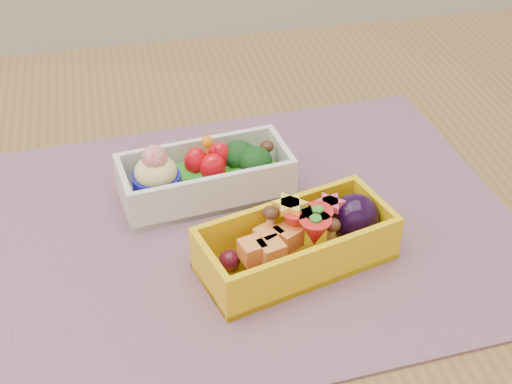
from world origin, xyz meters
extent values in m
cube|color=brown|center=(0.00, 0.00, 0.73)|extent=(1.20, 0.80, 0.04)
cylinder|color=brown|center=(0.54, 0.34, 0.35)|extent=(0.06, 0.06, 0.71)
cube|color=gray|center=(0.04, -0.04, 0.75)|extent=(0.54, 0.43, 0.00)
cube|color=silver|center=(0.00, 0.02, 0.78)|extent=(0.18, 0.10, 0.05)
ellipsoid|color=green|center=(0.00, 0.02, 0.77)|extent=(0.16, 0.08, 0.02)
cylinder|color=#14159B|center=(-0.05, 0.01, 0.77)|extent=(0.05, 0.05, 0.03)
sphere|color=red|center=(-0.05, 0.01, 0.81)|extent=(0.03, 0.03, 0.03)
ellipsoid|color=red|center=(0.00, 0.03, 0.79)|extent=(0.03, 0.02, 0.03)
ellipsoid|color=red|center=(0.01, 0.01, 0.79)|extent=(0.03, 0.02, 0.03)
ellipsoid|color=red|center=(0.02, 0.03, 0.79)|extent=(0.03, 0.02, 0.03)
sphere|color=orange|center=(0.01, 0.02, 0.82)|extent=(0.01, 0.01, 0.01)
ellipsoid|color=black|center=(0.04, 0.03, 0.79)|extent=(0.03, 0.03, 0.03)
ellipsoid|color=black|center=(0.05, 0.02, 0.79)|extent=(0.03, 0.03, 0.03)
ellipsoid|color=#3F2111|center=(0.07, 0.04, 0.79)|extent=(0.02, 0.02, 0.01)
cube|color=yellow|center=(0.07, -0.10, 0.78)|extent=(0.19, 0.12, 0.05)
ellipsoid|color=#4A0D1D|center=(0.03, -0.11, 0.77)|extent=(0.10, 0.07, 0.02)
cube|color=orange|center=(0.04, -0.10, 0.78)|extent=(0.05, 0.05, 0.02)
cone|color=red|center=(0.07, -0.09, 0.79)|extent=(0.04, 0.04, 0.03)
cone|color=red|center=(0.09, -0.09, 0.79)|extent=(0.04, 0.04, 0.03)
cone|color=red|center=(0.08, -0.11, 0.79)|extent=(0.04, 0.04, 0.03)
cylinder|color=yellow|center=(0.06, -0.08, 0.81)|extent=(0.03, 0.03, 0.01)
cylinder|color=#E53F5B|center=(0.10, -0.08, 0.80)|extent=(0.03, 0.03, 0.01)
ellipsoid|color=#3F2111|center=(0.05, -0.08, 0.79)|extent=(0.02, 0.02, 0.01)
ellipsoid|color=#3F2111|center=(0.10, -0.10, 0.79)|extent=(0.02, 0.02, 0.01)
ellipsoid|color=black|center=(0.13, -0.08, 0.78)|extent=(0.05, 0.05, 0.05)
camera|label=1|loc=(-0.07, -0.57, 1.20)|focal=50.96mm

